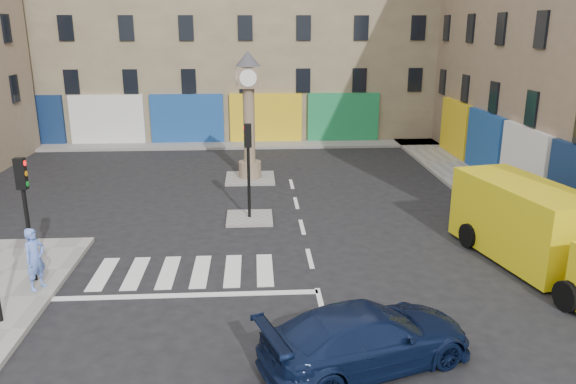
{
  "coord_description": "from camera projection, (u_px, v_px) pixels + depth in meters",
  "views": [
    {
      "loc": [
        -1.75,
        -12.99,
        7.4
      ],
      "look_at": [
        -0.66,
        5.03,
        2.0
      ],
      "focal_mm": 35.0,
      "sensor_mm": 36.0,
      "label": 1
    }
  ],
  "objects": [
    {
      "name": "ground",
      "position": [
        325.0,
        320.0,
        14.65
      ],
      "size": [
        120.0,
        120.0,
        0.0
      ],
      "primitive_type": "plane",
      "color": "black",
      "rests_on": "ground"
    },
    {
      "name": "sidewalk_right",
      "position": [
        493.0,
        198.0,
        24.7
      ],
      "size": [
        2.6,
        30.0,
        0.15
      ],
      "primitive_type": "cube",
      "color": "gray",
      "rests_on": "ground"
    },
    {
      "name": "sidewalk_far",
      "position": [
        219.0,
        145.0,
        35.63
      ],
      "size": [
        32.0,
        2.4,
        0.15
      ],
      "primitive_type": "cube",
      "color": "gray",
      "rests_on": "ground"
    },
    {
      "name": "island_near",
      "position": [
        250.0,
        218.0,
        22.17
      ],
      "size": [
        1.8,
        1.8,
        0.12
      ],
      "primitive_type": "cube",
      "color": "gray",
      "rests_on": "ground"
    },
    {
      "name": "island_far",
      "position": [
        250.0,
        178.0,
        27.9
      ],
      "size": [
        2.4,
        2.4,
        0.12
      ],
      "primitive_type": "cube",
      "color": "gray",
      "rests_on": "ground"
    },
    {
      "name": "building_far",
      "position": [
        220.0,
        8.0,
        38.76
      ],
      "size": [
        32.0,
        10.0,
        17.0
      ],
      "primitive_type": "cube",
      "color": "gray",
      "rests_on": "ground"
    },
    {
      "name": "traffic_light_left_far",
      "position": [
        25.0,
        200.0,
        15.9
      ],
      "size": [
        0.28,
        0.22,
        3.7
      ],
      "color": "black",
      "rests_on": "sidewalk_left"
    },
    {
      "name": "traffic_light_island",
      "position": [
        248.0,
        156.0,
        21.44
      ],
      "size": [
        0.28,
        0.22,
        3.7
      ],
      "color": "black",
      "rests_on": "island_near"
    },
    {
      "name": "clock_pillar",
      "position": [
        249.0,
        108.0,
        26.9
      ],
      "size": [
        1.2,
        1.2,
        6.1
      ],
      "color": "#887059",
      "rests_on": "island_far"
    },
    {
      "name": "navy_sedan",
      "position": [
        367.0,
        337.0,
        12.51
      ],
      "size": [
        5.34,
        3.56,
        1.44
      ],
      "primitive_type": "imported",
      "rotation": [
        0.0,
        0.0,
        1.91
      ],
      "color": "black",
      "rests_on": "ground"
    },
    {
      "name": "yellow_van",
      "position": [
        537.0,
        229.0,
        17.53
      ],
      "size": [
        3.53,
        7.27,
        2.54
      ],
      "rotation": [
        0.0,
        0.0,
        0.21
      ],
      "color": "yellow",
      "rests_on": "ground"
    },
    {
      "name": "pedestrian_blue",
      "position": [
        35.0,
        259.0,
        15.82
      ],
      "size": [
        0.69,
        0.79,
        1.82
      ],
      "primitive_type": "imported",
      "rotation": [
        0.0,
        0.0,
        1.09
      ],
      "color": "#6081DD",
      "rests_on": "sidewalk_left"
    }
  ]
}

